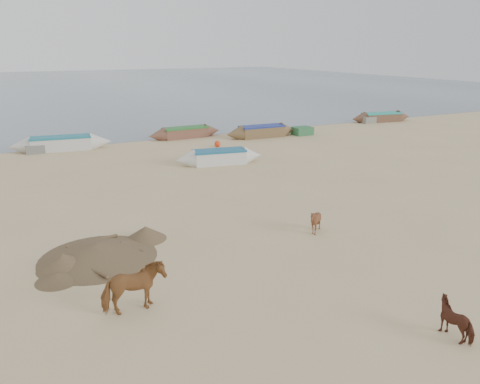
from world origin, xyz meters
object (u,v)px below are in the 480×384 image
calf_front (315,221)px  near_canoe (219,157)px  cow_adult (133,288)px  calf_right (458,319)px

calf_front → near_canoe: 11.97m
calf_front → near_canoe: (1.35, 11.90, -0.05)m
cow_adult → near_canoe: bearing=-33.4°
cow_adult → near_canoe: (9.01, 14.31, -0.27)m
near_canoe → calf_right: bearing=-86.8°
cow_adult → calf_right: 8.31m
calf_right → near_canoe: calf_right is taller
calf_right → near_canoe: size_ratio=0.17×
near_canoe → calf_front: bearing=-86.8°
calf_right → near_canoe: 19.13m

